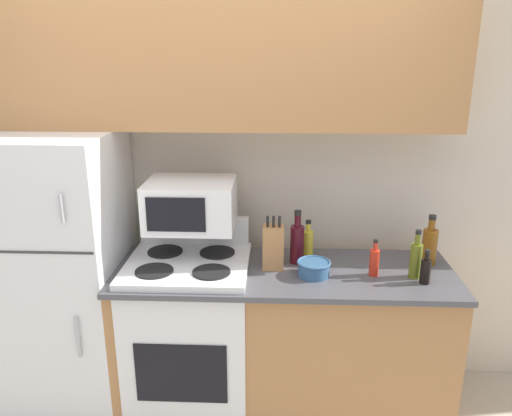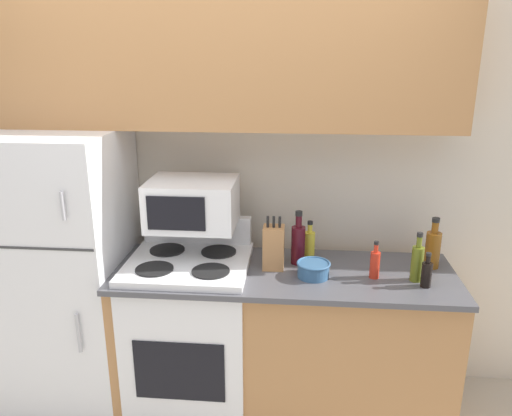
{
  "view_description": "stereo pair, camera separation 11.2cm",
  "coord_description": "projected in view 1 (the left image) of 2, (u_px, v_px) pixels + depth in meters",
  "views": [
    {
      "loc": [
        0.32,
        -2.16,
        2.03
      ],
      "look_at": [
        0.21,
        0.26,
        1.26
      ],
      "focal_mm": 35.0,
      "sensor_mm": 36.0,
      "label": 1
    },
    {
      "loc": [
        0.43,
        -2.15,
        2.03
      ],
      "look_at": [
        0.21,
        0.26,
        1.26
      ],
      "focal_mm": 35.0,
      "sensor_mm": 36.0,
      "label": 2
    }
  ],
  "objects": [
    {
      "name": "refrigerator",
      "position": [
        59.0,
        276.0,
        2.81
      ],
      "size": [
        0.73,
        0.72,
        1.62
      ],
      "color": "white",
      "rests_on": "ground_plane"
    },
    {
      "name": "bottle_cooking_spray",
      "position": [
        308.0,
        243.0,
        2.8
      ],
      "size": [
        0.06,
        0.06,
        0.22
      ],
      "color": "gold",
      "rests_on": "lower_cabinets"
    },
    {
      "name": "wall_back",
      "position": [
        224.0,
        181.0,
        3.0
      ],
      "size": [
        8.0,
        0.05,
        2.55
      ],
      "color": "beige",
      "rests_on": "ground_plane"
    },
    {
      "name": "upper_cabinets",
      "position": [
        217.0,
        57.0,
        2.6
      ],
      "size": [
        2.54,
        0.33,
        0.74
      ],
      "color": "#B27A47",
      "rests_on": "refrigerator"
    },
    {
      "name": "bowl",
      "position": [
        314.0,
        268.0,
        2.58
      ],
      "size": [
        0.18,
        0.18,
        0.08
      ],
      "color": "#335B84",
      "rests_on": "lower_cabinets"
    },
    {
      "name": "bottle_soy_sauce",
      "position": [
        426.0,
        270.0,
        2.49
      ],
      "size": [
        0.05,
        0.05,
        0.18
      ],
      "color": "black",
      "rests_on": "lower_cabinets"
    },
    {
      "name": "microwave",
      "position": [
        191.0,
        204.0,
        2.68
      ],
      "size": [
        0.47,
        0.37,
        0.26
      ],
      "color": "white",
      "rests_on": "stove"
    },
    {
      "name": "bottle_wine_red",
      "position": [
        297.0,
        242.0,
        2.72
      ],
      "size": [
        0.08,
        0.08,
        0.3
      ],
      "color": "#470F19",
      "rests_on": "lower_cabinets"
    },
    {
      "name": "lower_cabinets",
      "position": [
        283.0,
        342.0,
        2.81
      ],
      "size": [
        1.81,
        0.63,
        0.91
      ],
      "color": "#B27A47",
      "rests_on": "ground_plane"
    },
    {
      "name": "bottle_whiskey",
      "position": [
        429.0,
        245.0,
        2.71
      ],
      "size": [
        0.08,
        0.08,
        0.28
      ],
      "color": "brown",
      "rests_on": "lower_cabinets"
    },
    {
      "name": "bottle_hot_sauce",
      "position": [
        374.0,
        261.0,
        2.58
      ],
      "size": [
        0.05,
        0.05,
        0.2
      ],
      "color": "red",
      "rests_on": "lower_cabinets"
    },
    {
      "name": "stove",
      "position": [
        191.0,
        336.0,
        2.81
      ],
      "size": [
        0.66,
        0.61,
        1.1
      ],
      "color": "white",
      "rests_on": "ground_plane"
    },
    {
      "name": "bottle_olive_oil",
      "position": [
        416.0,
        259.0,
        2.55
      ],
      "size": [
        0.06,
        0.06,
        0.26
      ],
      "color": "#5B6619",
      "rests_on": "lower_cabinets"
    },
    {
      "name": "knife_block",
      "position": [
        273.0,
        247.0,
        2.65
      ],
      "size": [
        0.11,
        0.1,
        0.3
      ],
      "color": "#B27A47",
      "rests_on": "lower_cabinets"
    }
  ]
}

